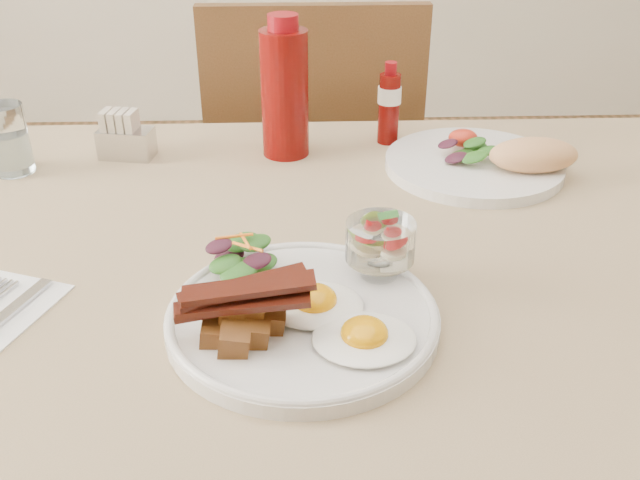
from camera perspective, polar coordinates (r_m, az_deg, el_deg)
table at (r=0.91m, az=0.53°, el=-5.56°), size 1.33×0.88×0.75m
chair_far at (r=1.56m, az=-0.59°, el=4.47°), size 0.42×0.42×0.93m
main_plate at (r=0.74m, az=-1.39°, el=-6.29°), size 0.28×0.28×0.02m
fried_eggs at (r=0.71m, az=1.50°, el=-6.31°), size 0.17×0.17×0.03m
bacon_potato_pile at (r=0.68m, az=-6.23°, el=-5.79°), size 0.14×0.08×0.06m
side_salad at (r=0.79m, az=-6.30°, el=-1.52°), size 0.08×0.08×0.04m
fruit_cup at (r=0.77m, az=4.85°, el=-0.10°), size 0.08×0.08×0.08m
second_plate at (r=1.09m, az=13.27°, el=6.20°), size 0.27×0.26×0.07m
ketchup_bottle at (r=1.10m, az=-2.84°, el=11.80°), size 0.09×0.09×0.21m
hot_sauce_bottle at (r=1.16m, az=5.55°, el=10.75°), size 0.05×0.05×0.13m
sugar_caddy at (r=1.15m, az=-15.37°, el=7.88°), size 0.09×0.06×0.07m
water_glass at (r=1.15m, az=-23.66°, el=7.11°), size 0.06×0.06×0.10m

